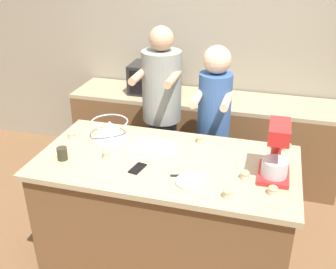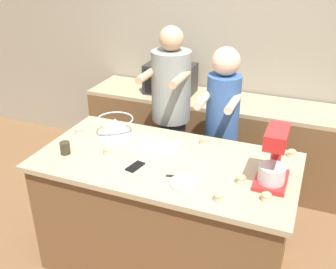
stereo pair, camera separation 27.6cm
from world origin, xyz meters
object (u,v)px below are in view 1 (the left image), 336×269
Objects in this scene: cupcake_2 at (273,190)px; cupcake_6 at (200,139)px; cell_phone at (138,168)px; knife at (185,176)px; person_left at (162,120)px; small_plate at (190,182)px; cupcake_0 at (228,193)px; cupcake_5 at (287,147)px; microwave_oven at (155,79)px; cupcake_4 at (276,145)px; stand_mixer at (276,154)px; cupcake_7 at (245,175)px; drinking_glass at (62,154)px; cupcake_3 at (106,154)px; mixing_bowl at (110,129)px; cupcake_1 at (72,135)px; person_right at (213,130)px; baking_tray at (154,147)px.

cupcake_2 and cupcake_6 have the same top height.
cell_phone is 0.33m from knife.
person_left reaches higher than small_plate.
cupcake_0 is 1.00× the size of cupcake_5.
microwave_oven is (-0.29, 0.72, 0.13)m from person_left.
stand_mixer is at bearing -90.44° from cupcake_4.
cupcake_7 is at bearing -54.62° from microwave_oven.
person_left reaches higher than drinking_glass.
person_left is 27.56× the size of cupcake_4.
stand_mixer is at bearing 3.29° from cupcake_3.
drinking_glass is (-0.19, -0.41, -0.03)m from mixing_bowl.
microwave_oven is 7.99× the size of cupcake_0.
cupcake_3 is at bearing -28.33° from cupcake_1.
person_right is 25.53× the size of cupcake_3.
person_left is 1.00m from knife.
cell_phone is 2.45× the size of cupcake_0.
microwave_oven is 1.54m from cupcake_3.
cupcake_4 is 1.00× the size of cupcake_5.
stand_mixer is at bearing 24.35° from cupcake_7.
baking_tray is at bearing 142.93° from cupcake_0.
cupcake_6 is (0.34, 0.51, 0.02)m from cell_phone.
cupcake_5 is (1.64, 0.26, 0.00)m from cupcake_1.
cell_phone is at bearing 169.22° from small_plate.
cupcake_7 is at bearing -155.65° from stand_mixer.
knife is at bearing -0.42° from cell_phone.
stand_mixer is 6.10× the size of cupcake_2.
drinking_glass is 0.43× the size of knife.
mixing_bowl is 4.64× the size of cupcake_4.
mixing_bowl is at bearing -89.18° from microwave_oven.
cupcake_0 is (0.25, -0.09, 0.02)m from small_plate.
drinking_glass is 1.47× the size of cupcake_3.
cupcake_4 is at bearing 89.93° from cupcake_2.
cupcake_3 is at bearing -145.50° from cupcake_6.
mixing_bowl reaches higher than drinking_glass.
cupcake_4 is (0.52, 0.63, 0.02)m from small_plate.
drinking_glass is at bearing 176.59° from small_plate.
cupcake_7 is at bearing -0.86° from cupcake_3.
knife is at bearing 174.49° from cupcake_2.
cupcake_1 reaches higher than knife.
cupcake_6 is (0.00, 0.51, 0.03)m from knife.
person_left is 0.62m from baking_tray.
cupcake_4 is (0.26, 0.72, 0.00)m from cupcake_0.
mixing_bowl is 4.64× the size of cupcake_3.
cell_phone is (0.37, -0.39, -0.07)m from mixing_bowl.
cupcake_2 is 1.00× the size of cupcake_6.
microwave_oven is 1.74m from cupcake_5.
baking_tray is 0.66× the size of microwave_oven.
mixing_bowl is 4.64× the size of cupcake_0.
cupcake_5 is at bearing 6.89° from mixing_bowl.
cupcake_4 is (0.00, 0.61, 0.00)m from cupcake_2.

